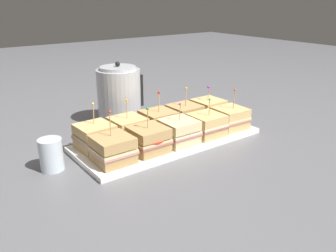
{
  "coord_description": "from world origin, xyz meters",
  "views": [
    {
      "loc": [
        -0.71,
        -0.97,
        0.5
      ],
      "look_at": [
        0.0,
        0.0,
        0.06
      ],
      "focal_mm": 38.0,
      "sensor_mm": 36.0,
      "label": 1
    }
  ],
  "objects_px": {
    "kettle_steel": "(119,95)",
    "serving_platter": "(168,139)",
    "sandwich_back_far_left": "(95,137)",
    "sandwich_front_far_left": "(113,149)",
    "sandwich_back_center": "(158,122)",
    "sandwich_front_center": "(178,132)",
    "sandwich_back_far_right": "(208,110)",
    "sandwich_back_right": "(185,116)",
    "sandwich_front_right": "(207,125)",
    "drinking_glass": "(51,155)",
    "sandwich_back_left": "(128,129)",
    "sandwich_front_far_right": "(230,118)",
    "sandwich_front_left": "(149,140)"
  },
  "relations": [
    {
      "from": "drinking_glass",
      "to": "sandwich_back_far_left",
      "type": "bearing_deg",
      "value": 11.45
    },
    {
      "from": "sandwich_front_left",
      "to": "sandwich_back_left",
      "type": "xyz_separation_m",
      "value": [
        -0.01,
        0.12,
        -0.0
      ]
    },
    {
      "from": "sandwich_front_far_left",
      "to": "sandwich_back_center",
      "type": "xyz_separation_m",
      "value": [
        0.26,
        0.12,
        0.0
      ]
    },
    {
      "from": "sandwich_front_center",
      "to": "sandwich_back_right",
      "type": "xyz_separation_m",
      "value": [
        0.13,
        0.13,
        0.0
      ]
    },
    {
      "from": "sandwich_front_far_left",
      "to": "serving_platter",
      "type": "bearing_deg",
      "value": 13.83
    },
    {
      "from": "kettle_steel",
      "to": "serving_platter",
      "type": "bearing_deg",
      "value": -83.34
    },
    {
      "from": "sandwich_front_center",
      "to": "drinking_glass",
      "type": "xyz_separation_m",
      "value": [
        -0.41,
        0.1,
        -0.01
      ]
    },
    {
      "from": "sandwich_front_center",
      "to": "sandwich_front_left",
      "type": "bearing_deg",
      "value": 178.58
    },
    {
      "from": "sandwich_front_right",
      "to": "sandwich_back_center",
      "type": "height_order",
      "value": "sandwich_back_center"
    },
    {
      "from": "sandwich_back_far_right",
      "to": "kettle_steel",
      "type": "bearing_deg",
      "value": 141.59
    },
    {
      "from": "sandwich_front_far_right",
      "to": "sandwich_back_far_left",
      "type": "xyz_separation_m",
      "value": [
        -0.51,
        0.13,
        0.0
      ]
    },
    {
      "from": "sandwich_front_center",
      "to": "sandwich_back_left",
      "type": "distance_m",
      "value": 0.18
    },
    {
      "from": "sandwich_front_center",
      "to": "sandwich_back_right",
      "type": "relative_size",
      "value": 0.93
    },
    {
      "from": "serving_platter",
      "to": "sandwich_back_far_right",
      "type": "distance_m",
      "value": 0.27
    },
    {
      "from": "sandwich_front_right",
      "to": "sandwich_back_left",
      "type": "distance_m",
      "value": 0.29
    },
    {
      "from": "sandwich_back_left",
      "to": "sandwich_back_far_right",
      "type": "xyz_separation_m",
      "value": [
        0.39,
        0.0,
        0.0
      ]
    },
    {
      "from": "sandwich_front_left",
      "to": "sandwich_back_far_left",
      "type": "xyz_separation_m",
      "value": [
        -0.13,
        0.13,
        0.0
      ]
    },
    {
      "from": "sandwich_front_far_left",
      "to": "sandwich_back_left",
      "type": "xyz_separation_m",
      "value": [
        0.13,
        0.13,
        0.0
      ]
    },
    {
      "from": "kettle_steel",
      "to": "sandwich_back_far_left",
      "type": "bearing_deg",
      "value": -134.32
    },
    {
      "from": "sandwich_back_far_right",
      "to": "kettle_steel",
      "type": "distance_m",
      "value": 0.37
    },
    {
      "from": "kettle_steel",
      "to": "drinking_glass",
      "type": "relative_size",
      "value": 2.57
    },
    {
      "from": "sandwich_front_far_right",
      "to": "sandwich_back_far_left",
      "type": "height_order",
      "value": "sandwich_back_far_left"
    },
    {
      "from": "sandwich_front_center",
      "to": "drinking_glass",
      "type": "bearing_deg",
      "value": 166.73
    },
    {
      "from": "sandwich_front_right",
      "to": "kettle_steel",
      "type": "xyz_separation_m",
      "value": [
        -0.16,
        0.36,
        0.06
      ]
    },
    {
      "from": "sandwich_back_center",
      "to": "kettle_steel",
      "type": "xyz_separation_m",
      "value": [
        -0.03,
        0.23,
        0.06
      ]
    },
    {
      "from": "sandwich_front_far_right",
      "to": "drinking_glass",
      "type": "bearing_deg",
      "value": 171.87
    },
    {
      "from": "sandwich_back_center",
      "to": "sandwich_back_far_left",
      "type": "bearing_deg",
      "value": 178.84
    },
    {
      "from": "drinking_glass",
      "to": "sandwich_back_right",
      "type": "bearing_deg",
      "value": 3.01
    },
    {
      "from": "sandwich_back_far_left",
      "to": "sandwich_back_far_right",
      "type": "height_order",
      "value": "sandwich_back_far_left"
    },
    {
      "from": "sandwich_back_left",
      "to": "sandwich_front_far_left",
      "type": "bearing_deg",
      "value": -135.12
    },
    {
      "from": "serving_platter",
      "to": "sandwich_front_center",
      "type": "distance_m",
      "value": 0.08
    },
    {
      "from": "sandwich_front_center",
      "to": "sandwich_back_right",
      "type": "height_order",
      "value": "sandwich_back_right"
    },
    {
      "from": "sandwich_front_right",
      "to": "drinking_glass",
      "type": "relative_size",
      "value": 1.42
    },
    {
      "from": "sandwich_back_far_left",
      "to": "sandwich_back_right",
      "type": "relative_size",
      "value": 1.0
    },
    {
      "from": "sandwich_back_far_left",
      "to": "sandwich_back_center",
      "type": "bearing_deg",
      "value": -1.16
    },
    {
      "from": "sandwich_back_far_right",
      "to": "sandwich_front_center",
      "type": "bearing_deg",
      "value": -153.61
    },
    {
      "from": "sandwich_front_center",
      "to": "sandwich_back_far_left",
      "type": "bearing_deg",
      "value": 152.67
    },
    {
      "from": "sandwich_back_far_left",
      "to": "sandwich_back_left",
      "type": "relative_size",
      "value": 1.02
    },
    {
      "from": "sandwich_back_left",
      "to": "sandwich_front_left",
      "type": "bearing_deg",
      "value": -87.33
    },
    {
      "from": "sandwich_front_right",
      "to": "sandwich_back_right",
      "type": "xyz_separation_m",
      "value": [
        -0.0,
        0.13,
        0.0
      ]
    },
    {
      "from": "serving_platter",
      "to": "sandwich_front_far_left",
      "type": "distance_m",
      "value": 0.27
    },
    {
      "from": "sandwich_front_far_left",
      "to": "sandwich_front_far_right",
      "type": "bearing_deg",
      "value": 0.14
    },
    {
      "from": "sandwich_front_left",
      "to": "sandwich_back_center",
      "type": "xyz_separation_m",
      "value": [
        0.13,
        0.12,
        0.0
      ]
    },
    {
      "from": "sandwich_back_left",
      "to": "sandwich_front_right",
      "type": "bearing_deg",
      "value": -26.41
    },
    {
      "from": "sandwich_front_far_left",
      "to": "drinking_glass",
      "type": "height_order",
      "value": "sandwich_front_far_left"
    },
    {
      "from": "sandwich_front_left",
      "to": "sandwich_back_center",
      "type": "relative_size",
      "value": 0.96
    },
    {
      "from": "sandwich_front_center",
      "to": "sandwich_front_far_right",
      "type": "height_order",
      "value": "sandwich_front_far_right"
    },
    {
      "from": "sandwich_front_right",
      "to": "sandwich_back_far_left",
      "type": "distance_m",
      "value": 0.41
    },
    {
      "from": "sandwich_front_right",
      "to": "sandwich_back_far_left",
      "type": "height_order",
      "value": "sandwich_back_far_left"
    },
    {
      "from": "sandwich_front_center",
      "to": "kettle_steel",
      "type": "height_order",
      "value": "kettle_steel"
    }
  ]
}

